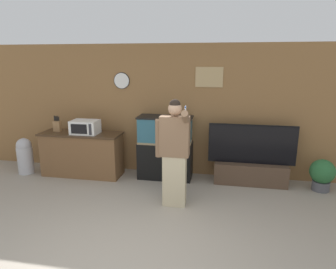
# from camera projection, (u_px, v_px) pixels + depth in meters

# --- Properties ---
(wall_back_paneled) EXTENTS (10.00, 0.08, 2.60)m
(wall_back_paneled) POSITION_uv_depth(u_px,v_px,m) (169.00, 110.00, 6.01)
(wall_back_paneled) COLOR olive
(wall_back_paneled) RESTS_ON ground_plane
(counter_island) EXTENTS (1.62, 0.57, 0.88)m
(counter_island) POSITION_uv_depth(u_px,v_px,m) (82.00, 154.00, 6.05)
(counter_island) COLOR brown
(counter_island) RESTS_ON ground_plane
(microwave) EXTENTS (0.52, 0.37, 0.26)m
(microwave) POSITION_uv_depth(u_px,v_px,m) (85.00, 127.00, 5.85)
(microwave) COLOR white
(microwave) RESTS_ON counter_island
(knife_block) EXTENTS (0.14, 0.09, 0.32)m
(knife_block) POSITION_uv_depth(u_px,v_px,m) (57.00, 126.00, 6.04)
(knife_block) COLOR olive
(knife_block) RESTS_ON counter_island
(aquarium_on_stand) EXTENTS (1.04, 0.49, 1.24)m
(aquarium_on_stand) POSITION_uv_depth(u_px,v_px,m) (165.00, 147.00, 5.87)
(aquarium_on_stand) COLOR black
(aquarium_on_stand) RESTS_ON ground_plane
(tv_on_stand) EXTENTS (1.61, 0.40, 1.14)m
(tv_on_stand) POSITION_uv_depth(u_px,v_px,m) (250.00, 167.00, 5.64)
(tv_on_stand) COLOR #4C3828
(tv_on_stand) RESTS_ON ground_plane
(person_standing) EXTENTS (0.54, 0.41, 1.72)m
(person_standing) POSITION_uv_depth(u_px,v_px,m) (174.00, 152.00, 4.66)
(person_standing) COLOR #BCAD89
(person_standing) RESTS_ON ground_plane
(potted_plant) EXTENTS (0.44, 0.44, 0.58)m
(potted_plant) POSITION_uv_depth(u_px,v_px,m) (322.00, 174.00, 5.34)
(potted_plant) COLOR #4C4C51
(potted_plant) RESTS_ON ground_plane
(trash_bin) EXTENTS (0.31, 0.31, 0.74)m
(trash_bin) POSITION_uv_depth(u_px,v_px,m) (25.00, 155.00, 6.16)
(trash_bin) COLOR #B7B7BC
(trash_bin) RESTS_ON ground_plane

